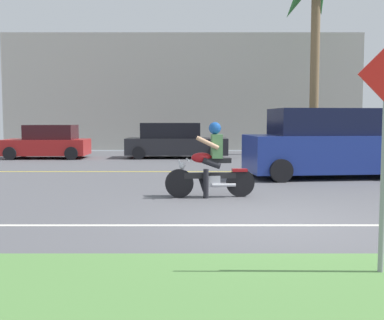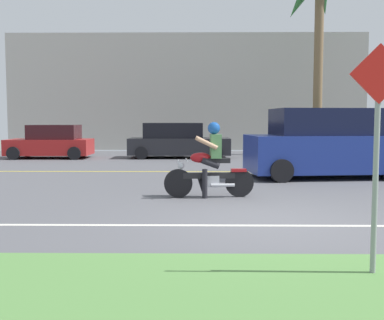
# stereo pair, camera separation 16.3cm
# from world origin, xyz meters

# --- Properties ---
(ground) EXTENTS (56.00, 30.00, 0.04)m
(ground) POSITION_xyz_m (0.00, 3.00, -0.02)
(ground) COLOR #545459
(grass_median) EXTENTS (56.00, 3.80, 0.06)m
(grass_median) POSITION_xyz_m (0.00, -4.10, 0.03)
(grass_median) COLOR #548442
(grass_median) RESTS_ON ground
(lane_line_near) EXTENTS (50.40, 0.12, 0.01)m
(lane_line_near) POSITION_xyz_m (0.00, -0.37, 0.00)
(lane_line_near) COLOR silver
(lane_line_near) RESTS_ON ground
(lane_line_far) EXTENTS (50.40, 0.12, 0.01)m
(lane_line_far) POSITION_xyz_m (0.00, 7.64, 0.00)
(lane_line_far) COLOR yellow
(lane_line_far) RESTS_ON ground
(motorcyclist) EXTENTS (1.98, 0.65, 1.65)m
(motorcyclist) POSITION_xyz_m (-0.92, 2.47, 0.70)
(motorcyclist) COLOR black
(motorcyclist) RESTS_ON ground
(suv_nearby) EXTENTS (4.99, 2.66, 2.03)m
(suv_nearby) POSITION_xyz_m (2.69, 6.16, 0.98)
(suv_nearby) COLOR navy
(suv_nearby) RESTS_ON ground
(parked_car_0) EXTENTS (3.63, 2.03, 1.48)m
(parked_car_0) POSITION_xyz_m (-7.70, 13.13, 0.69)
(parked_car_0) COLOR #AD1E1E
(parked_car_0) RESTS_ON ground
(parked_car_1) EXTENTS (4.49, 2.03, 1.56)m
(parked_car_1) POSITION_xyz_m (-2.09, 13.39, 0.73)
(parked_car_1) COLOR #232328
(parked_car_1) RESTS_ON ground
(parked_car_2) EXTENTS (3.98, 2.11, 1.46)m
(parked_car_2) POSITION_xyz_m (4.00, 13.48, 0.69)
(parked_car_2) COLOR #2D663D
(parked_car_2) RESTS_ON ground
(street_sign) EXTENTS (0.62, 0.06, 2.49)m
(street_sign) POSITION_xyz_m (0.71, -2.91, 1.52)
(street_sign) COLOR gray
(street_sign) RESTS_ON ground
(building_far) EXTENTS (20.20, 4.00, 6.53)m
(building_far) POSITION_xyz_m (-1.86, 21.00, 3.26)
(building_far) COLOR #BCB7AD
(building_far) RESTS_ON ground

